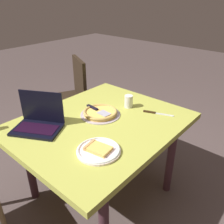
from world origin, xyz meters
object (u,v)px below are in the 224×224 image
object	(u,v)px
chair_near	(71,94)
drink_cup	(129,101)
table_knife	(155,113)
laptop	(39,121)
dining_table	(100,131)
pizza_tray	(100,113)
pizza_plate	(98,150)

from	to	relation	value
chair_near	drink_cup	bearing A→B (deg)	81.60
table_knife	drink_cup	xyz separation A→B (m)	(0.05, -0.23, 0.05)
laptop	table_knife	bearing A→B (deg)	145.42
laptop	chair_near	size ratio (longest dim) A/B	0.42
chair_near	laptop	bearing A→B (deg)	38.76
laptop	dining_table	bearing A→B (deg)	143.01
laptop	table_knife	world-z (taller)	laptop
dining_table	chair_near	bearing A→B (deg)	-117.08
laptop	drink_cup	xyz separation A→B (m)	(-0.67, 0.27, -0.00)
dining_table	pizza_tray	world-z (taller)	pizza_tray
laptop	drink_cup	distance (m)	0.73
pizza_plate	table_knife	bearing A→B (deg)	-179.39
laptop	pizza_plate	xyz separation A→B (m)	(-0.07, 0.51, -0.04)
chair_near	pizza_plate	bearing A→B (deg)	57.47
drink_cup	table_knife	bearing A→B (deg)	102.00
drink_cup	pizza_tray	bearing A→B (deg)	-17.84
dining_table	chair_near	xyz separation A→B (m)	(-0.47, -0.91, -0.11)
table_knife	laptop	bearing A→B (deg)	-34.58
dining_table	table_knife	world-z (taller)	table_knife
dining_table	pizza_plate	distance (m)	0.38
laptop	drink_cup	world-z (taller)	laptop
laptop	pizza_tray	distance (m)	0.46
dining_table	drink_cup	distance (m)	0.36
table_knife	chair_near	world-z (taller)	chair_near
drink_cup	laptop	bearing A→B (deg)	-21.87
table_knife	chair_near	xyz separation A→B (m)	(-0.09, -1.15, -0.19)
laptop	pizza_plate	distance (m)	0.51
pizza_tray	table_knife	distance (m)	0.43
dining_table	pizza_tray	size ratio (longest dim) A/B	3.99
pizza_tray	dining_table	bearing A→B (deg)	42.76
dining_table	table_knife	distance (m)	0.45
laptop	pizza_plate	bearing A→B (deg)	98.26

